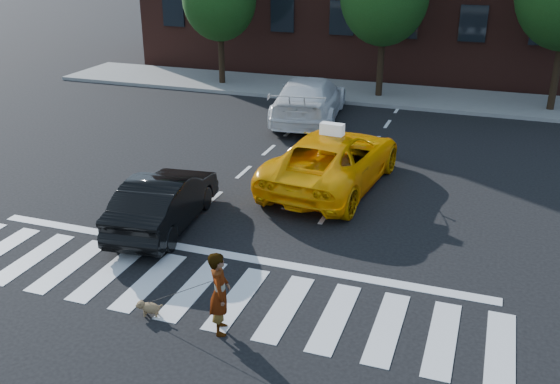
% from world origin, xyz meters
% --- Properties ---
extents(ground, '(120.00, 120.00, 0.00)m').
position_xyz_m(ground, '(0.00, 0.00, 0.00)').
color(ground, black).
rests_on(ground, ground).
extents(crosswalk, '(13.00, 2.40, 0.01)m').
position_xyz_m(crosswalk, '(0.00, 0.00, 0.01)').
color(crosswalk, silver).
rests_on(crosswalk, ground).
extents(stop_line, '(12.00, 0.30, 0.01)m').
position_xyz_m(stop_line, '(0.00, 1.60, 0.01)').
color(stop_line, silver).
rests_on(stop_line, ground).
extents(sidewalk_far, '(30.00, 4.00, 0.15)m').
position_xyz_m(sidewalk_far, '(0.00, 17.50, 0.07)').
color(sidewalk_far, slate).
rests_on(sidewalk_far, ground).
extents(taxi, '(3.20, 5.95, 1.59)m').
position_xyz_m(taxi, '(1.21, 6.48, 0.79)').
color(taxi, '#FFAA05').
rests_on(taxi, ground).
extents(black_sedan, '(1.89, 4.25, 1.36)m').
position_xyz_m(black_sedan, '(-2.00, 2.50, 0.68)').
color(black_sedan, black).
rests_on(black_sedan, ground).
extents(white_suv, '(3.11, 6.08, 1.69)m').
position_xyz_m(white_suv, '(-1.40, 12.74, 0.84)').
color(white_suv, white).
rests_on(white_suv, ground).
extents(woman, '(0.59, 0.69, 1.61)m').
position_xyz_m(woman, '(1.14, -1.10, 0.80)').
color(woman, '#999999').
rests_on(woman, ground).
extents(dog, '(0.54, 0.28, 0.31)m').
position_xyz_m(dog, '(-0.36, -1.11, 0.18)').
color(dog, olive).
rests_on(dog, ground).
extents(taxi_sign, '(0.68, 0.34, 0.32)m').
position_xyz_m(taxi_sign, '(1.21, 6.28, 1.75)').
color(taxi_sign, white).
rests_on(taxi_sign, taxi).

